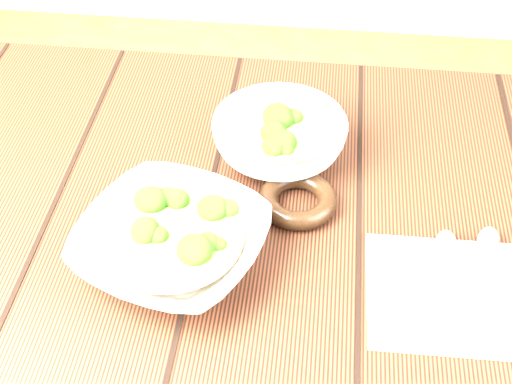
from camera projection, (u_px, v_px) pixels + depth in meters
The scene contains 7 objects.
table at pixel (219, 293), 0.98m from camera, with size 1.20×0.80×0.75m.
soup_bowl_front at pixel (172, 243), 0.85m from camera, with size 0.28×0.28×0.06m.
soup_bowl_back at pixel (279, 137), 0.99m from camera, with size 0.23×0.23×0.07m.
trivet at pixel (298, 200), 0.93m from camera, with size 0.10×0.10×0.03m, color black.
napkin at pixel (454, 295), 0.82m from camera, with size 0.20×0.16×0.01m, color beige.
spoon_left at pixel (444, 264), 0.85m from camera, with size 0.04×0.16×0.01m.
spoon_right at pixel (483, 258), 0.85m from camera, with size 0.06×0.16×0.01m.
Camera 1 is at (0.12, -0.60, 1.42)m, focal length 50.00 mm.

